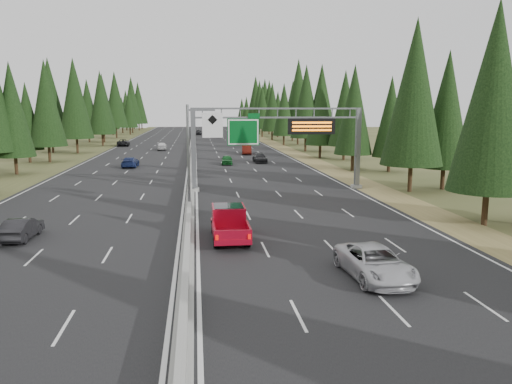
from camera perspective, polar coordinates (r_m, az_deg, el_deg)
road at (r=92.27m, az=-7.25°, el=4.60°), size 32.00×260.00×0.08m
shoulder_right at (r=93.87m, az=3.72°, el=4.73°), size 3.60×260.00×0.06m
shoulder_left at (r=94.07m, az=-18.19°, el=4.29°), size 3.60×260.00×0.06m
median_barrier at (r=92.24m, az=-7.26°, el=4.83°), size 0.70×260.00×0.85m
sign_gantry at (r=47.64m, az=3.25°, el=6.46°), size 16.75×0.98×7.80m
hov_sign_pole at (r=37.04m, az=-6.84°, el=4.71°), size 2.80×0.50×8.00m
tree_row_right at (r=80.38m, az=8.82°, el=10.47°), size 11.14×239.64×18.99m
tree_row_left at (r=90.86m, az=-21.50°, el=9.57°), size 11.73×239.98×18.19m
silver_minivan at (r=23.68m, az=13.41°, el=-7.85°), size 2.76×5.41×1.46m
red_pickup at (r=30.10m, az=-3.10°, el=-3.28°), size 2.06×5.77×1.88m
car_ahead_green at (r=70.09m, az=-3.34°, el=3.70°), size 1.74×3.86×1.29m
car_ahead_dkred at (r=85.68m, az=-1.07°, el=4.83°), size 1.94×4.64×1.49m
car_ahead_dkgrey at (r=72.71m, az=0.44°, el=3.92°), size 1.86×4.42×1.27m
car_ahead_white at (r=136.07m, az=-4.51°, el=6.49°), size 2.56×5.00×1.35m
car_ahead_far at (r=151.76m, az=-6.60°, el=6.81°), size 2.08×4.71×1.58m
car_onc_near at (r=32.89m, az=-25.21°, el=-3.78°), size 1.54×3.99×1.30m
car_onc_blue at (r=68.74m, az=-14.18°, el=3.35°), size 2.02×4.75×1.37m
car_onc_white at (r=96.17m, az=-10.71°, el=5.18°), size 1.98×4.50×1.51m
car_onc_far at (r=108.71m, az=-14.92°, el=5.48°), size 2.69×5.29×1.43m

